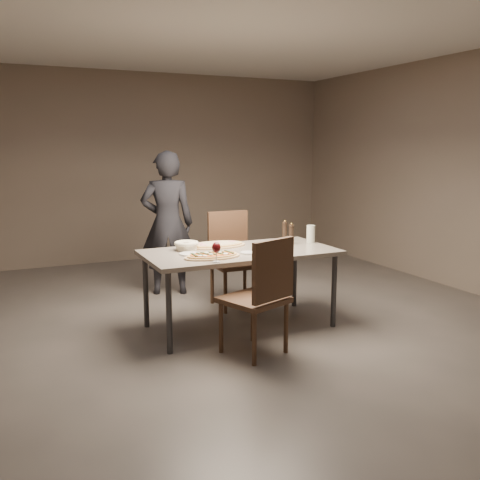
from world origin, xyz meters
name	(u,v)px	position (x,y,z in m)	size (l,w,h in m)	color
room	(240,181)	(0.00, 0.00, 1.40)	(7.00, 7.00, 7.00)	#59524D
dining_table	(240,256)	(0.00, 0.00, 0.69)	(1.80, 0.90, 0.75)	gray
zucchini_pizza	(212,256)	(-0.36, -0.19, 0.77)	(0.51, 0.28, 0.05)	tan
ham_pizza	(216,245)	(-0.13, 0.28, 0.77)	(0.61, 0.34, 0.04)	tan
bread_basket	(187,245)	(-0.45, 0.23, 0.80)	(0.23, 0.23, 0.08)	beige
oil_dish	(248,253)	(0.00, -0.17, 0.76)	(0.14, 0.14, 0.02)	white
pepper_mill_left	(285,231)	(0.65, 0.29, 0.85)	(0.06, 0.06, 0.22)	black
pepper_mill_right	(291,234)	(0.62, 0.10, 0.85)	(0.05, 0.05, 0.21)	black
carafe	(311,234)	(0.83, 0.08, 0.84)	(0.09, 0.09, 0.18)	silver
wine_glass	(216,248)	(-0.40, -0.38, 0.87)	(0.08, 0.08, 0.17)	silver
side_plate	(190,254)	(-0.49, 0.01, 0.76)	(0.19, 0.19, 0.01)	white
chair_near	(262,291)	(-0.14, -0.73, 0.56)	(0.60, 0.60, 1.00)	#432B1C
chair_far	(232,253)	(0.24, 0.73, 0.57)	(0.49, 0.49, 1.02)	#432B1C
diner	(167,223)	(-0.26, 1.45, 0.84)	(0.61, 0.40, 1.67)	black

